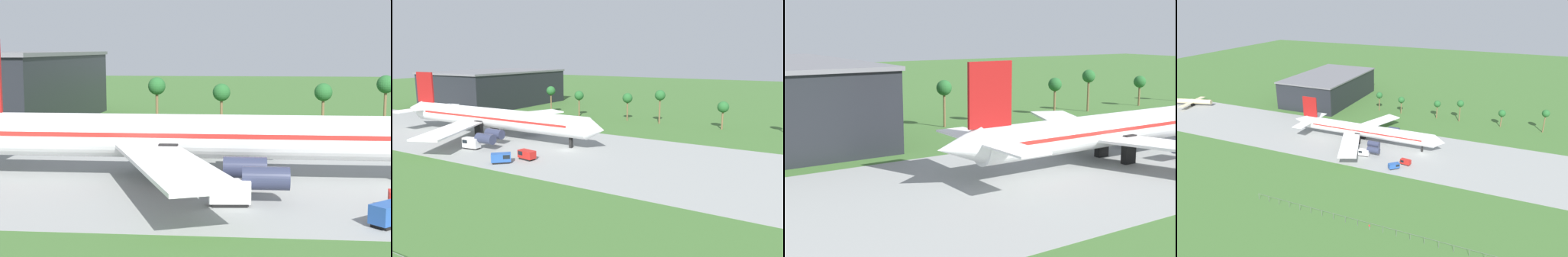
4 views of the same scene
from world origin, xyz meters
The scene contains 2 objects.
jet_airliner centered at (-28.16, 2.39, 5.49)m, with size 74.01×56.29×18.07m.
palm_tree_row centered at (2.13, 47.34, 8.49)m, with size 90.01×3.60×11.65m.
Camera 3 is at (-100.20, -62.64, 22.53)m, focal length 50.00 mm.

